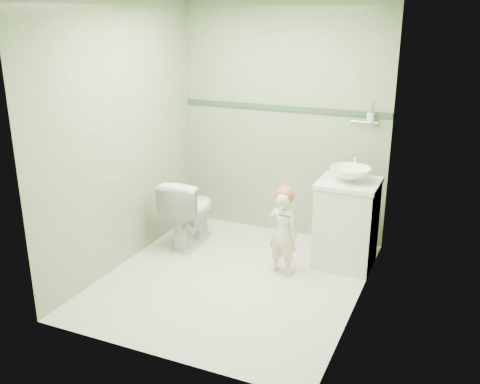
% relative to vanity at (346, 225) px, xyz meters
% --- Properties ---
extents(ground, '(2.50, 2.50, 0.00)m').
position_rel_vanity_xyz_m(ground, '(-0.84, -0.70, -0.40)').
color(ground, beige).
rests_on(ground, ground).
extents(room_shell, '(2.50, 2.54, 2.40)m').
position_rel_vanity_xyz_m(room_shell, '(-0.84, -0.70, 0.80)').
color(room_shell, gray).
rests_on(room_shell, ground).
extents(trim_stripe, '(2.20, 0.02, 0.05)m').
position_rel_vanity_xyz_m(trim_stripe, '(-0.84, 0.54, 0.95)').
color(trim_stripe, '#304E33').
rests_on(trim_stripe, room_shell).
extents(vanity, '(0.52, 0.50, 0.80)m').
position_rel_vanity_xyz_m(vanity, '(0.00, 0.00, 0.00)').
color(vanity, white).
rests_on(vanity, ground).
extents(counter, '(0.54, 0.52, 0.04)m').
position_rel_vanity_xyz_m(counter, '(0.00, 0.00, 0.41)').
color(counter, white).
rests_on(counter, vanity).
extents(basin, '(0.37, 0.37, 0.13)m').
position_rel_vanity_xyz_m(basin, '(0.00, 0.00, 0.49)').
color(basin, white).
rests_on(basin, counter).
extents(faucet, '(0.03, 0.13, 0.18)m').
position_rel_vanity_xyz_m(faucet, '(0.00, 0.19, 0.57)').
color(faucet, silver).
rests_on(faucet, counter).
extents(cup_holder, '(0.26, 0.07, 0.21)m').
position_rel_vanity_xyz_m(cup_holder, '(0.05, 0.48, 0.93)').
color(cup_holder, silver).
rests_on(cup_holder, room_shell).
extents(toilet, '(0.44, 0.72, 0.71)m').
position_rel_vanity_xyz_m(toilet, '(-1.58, -0.15, -0.04)').
color(toilet, white).
rests_on(toilet, ground).
extents(toddler, '(0.31, 0.23, 0.78)m').
position_rel_vanity_xyz_m(toddler, '(-0.48, -0.40, -0.01)').
color(toddler, '#F1E3D1').
rests_on(toddler, ground).
extents(hair_cap, '(0.17, 0.17, 0.17)m').
position_rel_vanity_xyz_m(hair_cap, '(-0.48, -0.37, 0.34)').
color(hair_cap, '#A25A3E').
rests_on(hair_cap, toddler).
extents(teal_toothbrush, '(0.11, 0.14, 0.08)m').
position_rel_vanity_xyz_m(teal_toothbrush, '(-0.43, -0.53, 0.22)').
color(teal_toothbrush, '#098561').
rests_on(teal_toothbrush, toddler).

